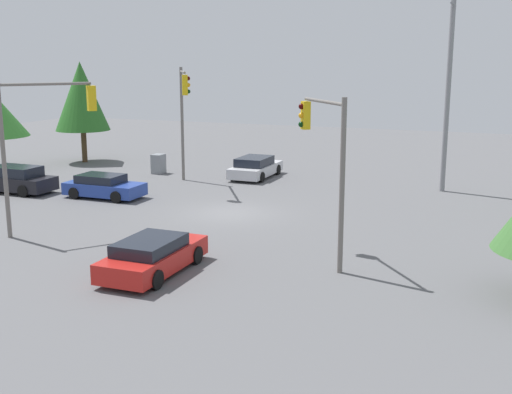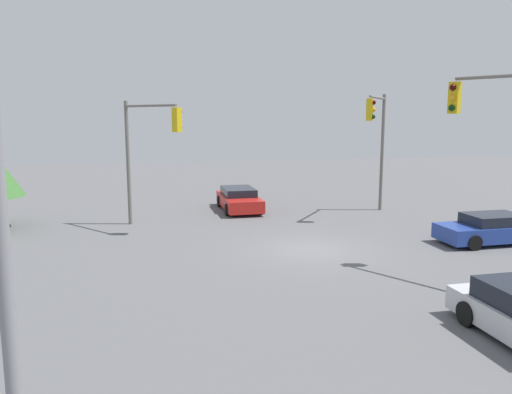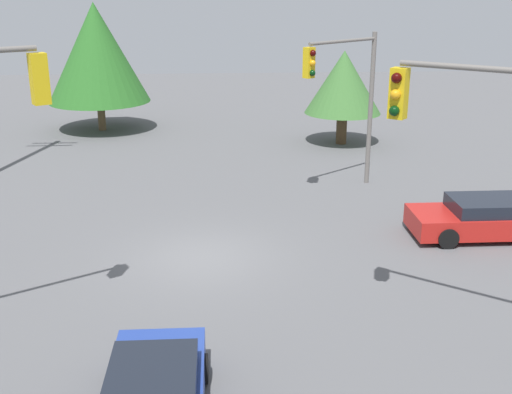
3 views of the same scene
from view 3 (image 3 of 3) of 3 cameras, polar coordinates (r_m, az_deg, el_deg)
The scene contains 6 objects.
ground_plane at distance 19.06m, azimuth -4.77°, elevation -5.36°, with size 80.00×80.00×0.00m, color #5B5B5E.
sedan_red at distance 21.57m, azimuth 19.60°, elevation -1.76°, with size 4.51×2.02×1.24m.
traffic_signal_main at distance 13.33m, azimuth 20.94°, elevation 2.85°, with size 3.23×2.54×6.40m.
traffic_signal_aux at distance 24.29m, azimuth 8.10°, elevation 9.79°, with size 3.09×2.51×5.94m.
tree_behind at distance 31.99m, azimuth 7.79°, elevation 10.04°, with size 3.75×3.75×4.58m.
tree_right at distance 35.64m, azimuth -13.98°, elevation 12.33°, with size 5.37×5.37×6.74m.
Camera 3 is at (-0.52, 17.41, 7.73)m, focal length 45.00 mm.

